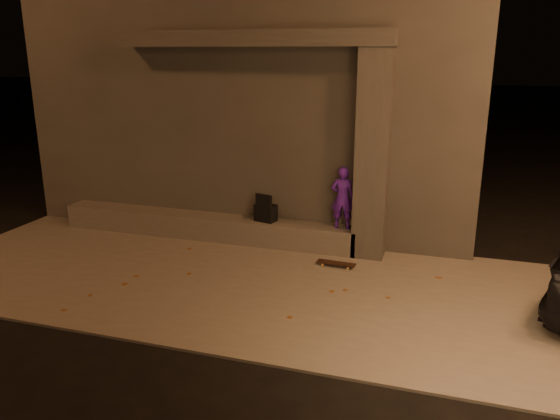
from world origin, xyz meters
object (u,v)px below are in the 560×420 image
(column, at_px, (373,156))
(backpack, at_px, (266,211))
(skateboarder, at_px, (343,198))
(skateboard, at_px, (336,263))

(column, distance_m, backpack, 2.27)
(skateboarder, bearing_deg, backpack, -4.48)
(column, height_order, skateboarder, column)
(column, distance_m, skateboarder, 0.93)
(backpack, relative_size, skateboard, 0.81)
(backpack, distance_m, skateboard, 1.79)
(skateboarder, relative_size, skateboard, 1.69)
(column, relative_size, skateboarder, 3.16)
(column, height_order, backpack, column)
(backpack, height_order, skateboard, backpack)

